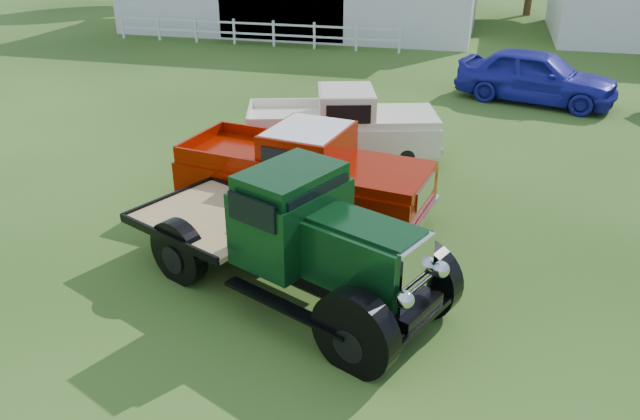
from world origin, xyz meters
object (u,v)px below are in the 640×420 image
(vintage_flatbed, at_px, (287,232))
(misc_car_blue, at_px, (536,76))
(white_pickup, at_px, (342,126))
(red_pickup, at_px, (304,171))

(vintage_flatbed, distance_m, misc_car_blue, 14.05)
(vintage_flatbed, height_order, white_pickup, vintage_flatbed)
(white_pickup, xyz_separation_m, misc_car_blue, (5.13, 6.93, -0.03))
(red_pickup, height_order, white_pickup, red_pickup)
(red_pickup, bearing_deg, white_pickup, 98.62)
(white_pickup, relative_size, misc_car_blue, 0.96)
(misc_car_blue, bearing_deg, white_pickup, 159.98)
(red_pickup, bearing_deg, vintage_flatbed, -69.70)
(misc_car_blue, bearing_deg, red_pickup, 169.78)
(vintage_flatbed, xyz_separation_m, white_pickup, (-0.51, 6.34, -0.23))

